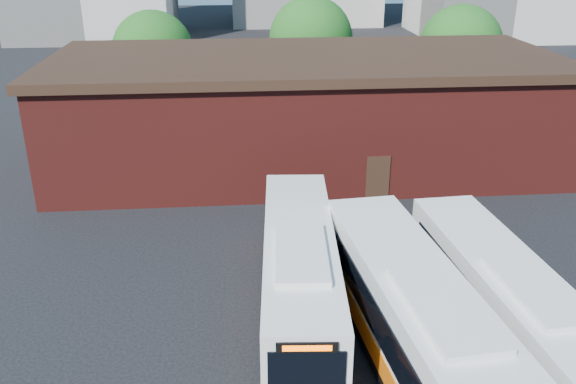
{
  "coord_description": "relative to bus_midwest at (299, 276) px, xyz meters",
  "views": [
    {
      "loc": [
        -4.07,
        -14.23,
        12.61
      ],
      "look_at": [
        -2.17,
        7.3,
        3.47
      ],
      "focal_mm": 38.0,
      "sensor_mm": 36.0,
      "label": 1
    }
  ],
  "objects": [
    {
      "name": "bus_midwest",
      "position": [
        0.0,
        0.0,
        0.0
      ],
      "size": [
        3.32,
        12.13,
        3.27
      ],
      "rotation": [
        0.0,
        0.0,
        -0.07
      ],
      "color": "white",
      "rests_on": "ground"
    },
    {
      "name": "bus_mideast",
      "position": [
        3.21,
        -3.68,
        0.12
      ],
      "size": [
        3.81,
        13.09,
        3.52
      ],
      "rotation": [
        0.0,
        0.0,
        0.09
      ],
      "color": "white",
      "rests_on": "ground"
    },
    {
      "name": "bus_east",
      "position": [
        6.41,
        -2.71,
        -0.03
      ],
      "size": [
        3.18,
        11.92,
        3.21
      ],
      "rotation": [
        0.0,
        0.0,
        0.06
      ],
      "color": "white",
      "rests_on": "ground"
    },
    {
      "name": "depot_building",
      "position": [
        2.02,
        15.64,
        1.77
      ],
      "size": [
        28.6,
        12.6,
        6.4
      ],
      "color": "maroon",
      "rests_on": "ground"
    },
    {
      "name": "tree_west",
      "position": [
        -7.98,
        27.64,
        3.16
      ],
      "size": [
        6.0,
        6.0,
        7.65
      ],
      "color": "#382314",
      "rests_on": "ground"
    },
    {
      "name": "tree_mid",
      "position": [
        4.02,
        29.64,
        3.6
      ],
      "size": [
        6.56,
        6.56,
        8.36
      ],
      "color": "#382314",
      "rests_on": "ground"
    },
    {
      "name": "tree_east",
      "position": [
        15.02,
        26.64,
        3.35
      ],
      "size": [
        6.24,
        6.24,
        7.96
      ],
      "color": "#382314",
      "rests_on": "ground"
    }
  ]
}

